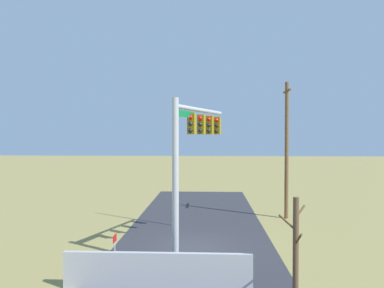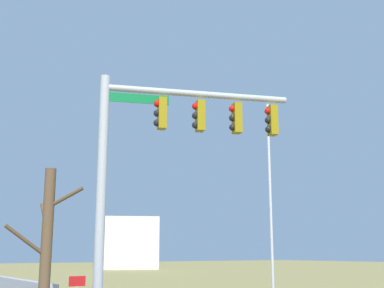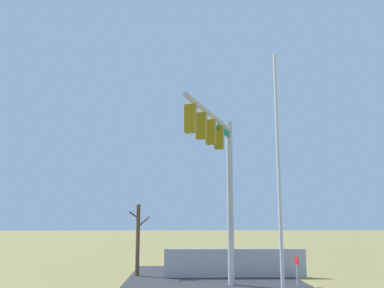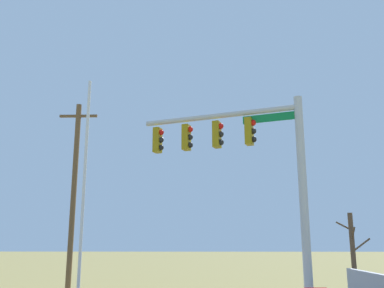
% 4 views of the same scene
% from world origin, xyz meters
% --- Properties ---
extents(ground_plane, '(160.00, 160.00, 0.00)m').
position_xyz_m(ground_plane, '(0.00, 0.00, 0.00)').
color(ground_plane, olive).
extents(road_surface, '(28.00, 8.00, 0.01)m').
position_xyz_m(road_surface, '(-4.00, 0.00, 0.01)').
color(road_surface, '#2D2D33').
rests_on(road_surface, ground_plane).
extents(sidewalk_corner, '(6.00, 6.00, 0.01)m').
position_xyz_m(sidewalk_corner, '(3.83, -0.67, 0.00)').
color(sidewalk_corner, '#B7B5AD').
rests_on(sidewalk_corner, ground_plane).
extents(retaining_fence, '(0.20, 6.85, 1.34)m').
position_xyz_m(retaining_fence, '(5.09, -1.13, 0.67)').
color(retaining_fence, '#A8A8AD').
rests_on(retaining_fence, ground_plane).
extents(signal_mast, '(5.58, 2.25, 7.14)m').
position_xyz_m(signal_mast, '(1.14, -0.04, 5.11)').
color(signal_mast, '#B2B5BA').
rests_on(signal_mast, ground_plane).
extents(flagpole, '(0.10, 0.10, 7.56)m').
position_xyz_m(flagpole, '(-4.18, -1.24, 3.78)').
color(flagpole, silver).
rests_on(flagpole, ground_plane).
extents(utility_pole, '(1.90, 0.26, 9.09)m').
position_xyz_m(utility_pole, '(-6.68, 5.91, 4.71)').
color(utility_pole, brown).
rests_on(utility_pole, ground_plane).
extents(bare_tree, '(1.27, 1.02, 3.49)m').
position_xyz_m(bare_tree, '(5.75, 3.65, 1.81)').
color(bare_tree, brown).
rests_on(bare_tree, ground_plane).
extents(open_sign, '(0.56, 0.04, 1.22)m').
position_xyz_m(open_sign, '(2.35, -3.38, 0.91)').
color(open_sign, silver).
rests_on(open_sign, ground_plane).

